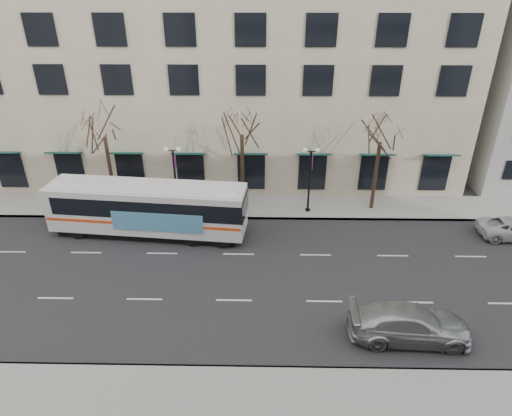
{
  "coord_description": "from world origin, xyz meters",
  "views": [
    {
      "loc": [
        1.56,
        -20.95,
        15.49
      ],
      "look_at": [
        1.16,
        1.15,
        4.0
      ],
      "focal_mm": 30.0,
      "sensor_mm": 36.0,
      "label": 1
    }
  ],
  "objects_px": {
    "tree_far_right": "(382,129)",
    "silver_car": "(410,324)",
    "tree_far_left": "(103,124)",
    "lamp_post_left": "(175,176)",
    "lamp_post_right": "(310,177)",
    "city_bus": "(149,208)",
    "tree_far_mid": "(242,122)"
  },
  "relations": [
    {
      "from": "tree_far_right",
      "to": "city_bus",
      "type": "relative_size",
      "value": 0.59
    },
    {
      "from": "tree_far_right",
      "to": "lamp_post_right",
      "type": "height_order",
      "value": "tree_far_right"
    },
    {
      "from": "tree_far_mid",
      "to": "city_bus",
      "type": "distance_m",
      "value": 8.85
    },
    {
      "from": "tree_far_right",
      "to": "silver_car",
      "type": "xyz_separation_m",
      "value": [
        -1.22,
        -13.72,
        -5.56
      ]
    },
    {
      "from": "tree_far_left",
      "to": "city_bus",
      "type": "xyz_separation_m",
      "value": [
        3.75,
        -3.9,
        -4.7
      ]
    },
    {
      "from": "tree_far_right",
      "to": "silver_car",
      "type": "distance_m",
      "value": 14.86
    },
    {
      "from": "tree_far_right",
      "to": "lamp_post_right",
      "type": "bearing_deg",
      "value": -173.15
    },
    {
      "from": "lamp_post_right",
      "to": "city_bus",
      "type": "bearing_deg",
      "value": -163.67
    },
    {
      "from": "lamp_post_right",
      "to": "tree_far_left",
      "type": "bearing_deg",
      "value": 177.71
    },
    {
      "from": "silver_car",
      "to": "tree_far_mid",
      "type": "bearing_deg",
      "value": 34.6
    },
    {
      "from": "city_bus",
      "to": "tree_far_left",
      "type": "bearing_deg",
      "value": 139.46
    },
    {
      "from": "tree_far_left",
      "to": "tree_far_mid",
      "type": "xyz_separation_m",
      "value": [
        10.0,
        0.0,
        0.21
      ]
    },
    {
      "from": "tree_far_right",
      "to": "lamp_post_left",
      "type": "xyz_separation_m",
      "value": [
        -14.99,
        -0.6,
        -3.48
      ]
    },
    {
      "from": "tree_far_mid",
      "to": "tree_far_right",
      "type": "distance_m",
      "value": 10.01
    },
    {
      "from": "city_bus",
      "to": "silver_car",
      "type": "relative_size",
      "value": 2.32
    },
    {
      "from": "tree_far_left",
      "to": "lamp_post_right",
      "type": "relative_size",
      "value": 1.6
    },
    {
      "from": "lamp_post_right",
      "to": "city_bus",
      "type": "xyz_separation_m",
      "value": [
        -11.26,
        -3.3,
        -0.94
      ]
    },
    {
      "from": "tree_far_left",
      "to": "city_bus",
      "type": "height_order",
      "value": "tree_far_left"
    },
    {
      "from": "tree_far_right",
      "to": "lamp_post_right",
      "type": "xyz_separation_m",
      "value": [
        -4.99,
        -0.6,
        -3.48
      ]
    },
    {
      "from": "tree_far_left",
      "to": "tree_far_mid",
      "type": "bearing_deg",
      "value": 0.0
    },
    {
      "from": "tree_far_right",
      "to": "lamp_post_left",
      "type": "height_order",
      "value": "tree_far_right"
    },
    {
      "from": "tree_far_mid",
      "to": "city_bus",
      "type": "height_order",
      "value": "tree_far_mid"
    },
    {
      "from": "tree_far_left",
      "to": "lamp_post_left",
      "type": "height_order",
      "value": "tree_far_left"
    },
    {
      "from": "silver_car",
      "to": "lamp_post_right",
      "type": "bearing_deg",
      "value": 18.02
    },
    {
      "from": "tree_far_mid",
      "to": "lamp_post_left",
      "type": "xyz_separation_m",
      "value": [
        -4.99,
        -0.6,
        -3.96
      ]
    },
    {
      "from": "tree_far_right",
      "to": "lamp_post_right",
      "type": "relative_size",
      "value": 1.55
    },
    {
      "from": "tree_far_right",
      "to": "city_bus",
      "type": "xyz_separation_m",
      "value": [
        -16.25,
        -3.9,
        -4.42
      ]
    },
    {
      "from": "tree_far_left",
      "to": "tree_far_right",
      "type": "distance_m",
      "value": 20.0
    },
    {
      "from": "tree_far_left",
      "to": "silver_car",
      "type": "distance_m",
      "value": 23.98
    },
    {
      "from": "tree_far_left",
      "to": "tree_far_right",
      "type": "xyz_separation_m",
      "value": [
        20.0,
        0.0,
        -0.28
      ]
    },
    {
      "from": "city_bus",
      "to": "lamp_post_left",
      "type": "bearing_deg",
      "value": 74.71
    },
    {
      "from": "tree_far_mid",
      "to": "silver_car",
      "type": "height_order",
      "value": "tree_far_mid"
    }
  ]
}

